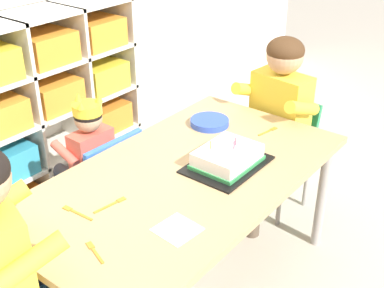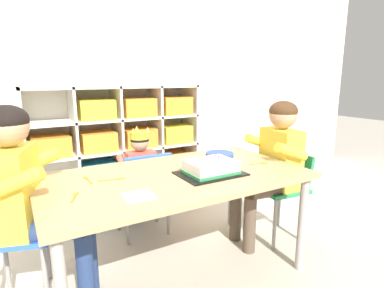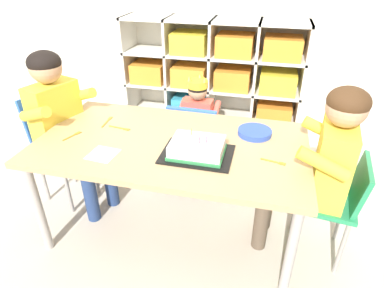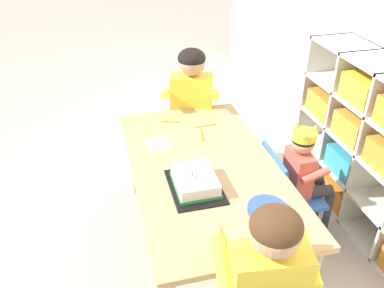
# 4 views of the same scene
# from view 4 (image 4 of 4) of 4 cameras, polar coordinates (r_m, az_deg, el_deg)

# --- Properties ---
(ground) EXTENTS (16.00, 16.00, 0.00)m
(ground) POSITION_cam_4_polar(r_m,az_deg,el_deg) (2.70, 1.64, -14.19)
(ground) COLOR #BCB2A3
(storage_cubby_shelf) EXTENTS (1.46, 0.33, 1.09)m
(storage_cubby_shelf) POSITION_cam_4_polar(r_m,az_deg,el_deg) (2.79, 24.97, -1.76)
(storage_cubby_shelf) COLOR silver
(storage_cubby_shelf) RESTS_ON ground
(activity_table) EXTENTS (1.47, 0.81, 0.63)m
(activity_table) POSITION_cam_4_polar(r_m,az_deg,el_deg) (2.32, 1.85, -4.35)
(activity_table) COLOR tan
(activity_table) RESTS_ON ground
(classroom_chair_blue) EXTENTS (0.38, 0.33, 0.64)m
(classroom_chair_blue) POSITION_cam_4_polar(r_m,az_deg,el_deg) (2.60, 13.00, -6.16)
(classroom_chair_blue) COLOR blue
(classroom_chair_blue) RESTS_ON ground
(child_with_crown) EXTENTS (0.30, 0.31, 0.82)m
(child_with_crown) POSITION_cam_4_polar(r_m,az_deg,el_deg) (2.57, 15.57, -3.53)
(child_with_crown) COLOR #D15647
(child_with_crown) RESTS_ON ground
(classroom_chair_adult_side) EXTENTS (0.40, 0.38, 0.75)m
(classroom_chair_adult_side) POSITION_cam_4_polar(r_m,az_deg,el_deg) (3.11, 0.02, 3.14)
(classroom_chair_adult_side) COLOR blue
(classroom_chair_adult_side) RESTS_ON ground
(adult_helper_seated) EXTENTS (0.48, 0.46, 1.04)m
(adult_helper_seated) POSITION_cam_4_polar(r_m,az_deg,el_deg) (2.92, -0.12, 5.44)
(adult_helper_seated) COLOR yellow
(adult_helper_seated) RESTS_ON ground
(guest_at_table_side) EXTENTS (0.45, 0.43, 1.01)m
(guest_at_table_side) POSITION_cam_4_polar(r_m,az_deg,el_deg) (1.76, 9.98, -17.66)
(guest_at_table_side) COLOR yellow
(guest_at_table_side) RESTS_ON ground
(birthday_cake_on_tray) EXTENTS (0.36, 0.26, 0.12)m
(birthday_cake_on_tray) POSITION_cam_4_polar(r_m,az_deg,el_deg) (2.12, 0.44, -5.36)
(birthday_cake_on_tray) COLOR black
(birthday_cake_on_tray) RESTS_ON activity_table
(paper_plate_stack) EXTENTS (0.19, 0.19, 0.03)m
(paper_plate_stack) POSITION_cam_4_polar(r_m,az_deg,el_deg) (2.01, 10.50, -8.95)
(paper_plate_stack) COLOR blue
(paper_plate_stack) RESTS_ON activity_table
(paper_napkin_square) EXTENTS (0.15, 0.15, 0.00)m
(paper_napkin_square) POSITION_cam_4_polar(r_m,az_deg,el_deg) (2.50, -4.77, -0.01)
(paper_napkin_square) COLOR white
(paper_napkin_square) RESTS_ON activity_table
(fork_at_table_front_edge) EXTENTS (0.14, 0.04, 0.00)m
(fork_at_table_front_edge) POSITION_cam_4_polar(r_m,az_deg,el_deg) (2.58, 1.45, 1.22)
(fork_at_table_front_edge) COLOR orange
(fork_at_table_front_edge) RESTS_ON activity_table
(fork_by_napkin) EXTENTS (0.05, 0.12, 0.00)m
(fork_by_napkin) POSITION_cam_4_polar(r_m,az_deg,el_deg) (2.74, -2.77, 3.13)
(fork_by_napkin) COLOR orange
(fork_by_napkin) RESTS_ON activity_table
(fork_near_child_seat) EXTENTS (0.02, 0.15, 0.00)m
(fork_near_child_seat) POSITION_cam_4_polar(r_m,az_deg,el_deg) (2.69, 2.16, 2.63)
(fork_near_child_seat) COLOR orange
(fork_near_child_seat) RESTS_ON activity_table
(fork_scattered_mid_table) EXTENTS (0.13, 0.04, 0.00)m
(fork_scattered_mid_table) POSITION_cam_4_polar(r_m,az_deg,el_deg) (1.86, 4.23, -13.03)
(fork_scattered_mid_table) COLOR orange
(fork_scattered_mid_table) RESTS_ON activity_table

